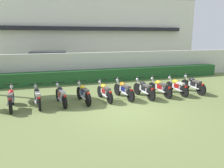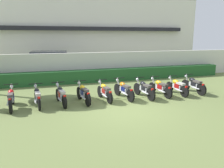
% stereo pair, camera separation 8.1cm
% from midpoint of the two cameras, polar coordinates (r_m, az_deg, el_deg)
% --- Properties ---
extents(ground, '(60.00, 60.00, 0.00)m').
position_cam_midpoint_polar(ground, '(9.21, 3.92, -6.91)').
color(ground, olive).
extents(building, '(25.65, 6.50, 7.06)m').
position_cam_midpoint_polar(building, '(24.19, -9.95, 13.37)').
color(building, silver).
rests_on(building, ground).
extents(compound_wall, '(24.37, 0.30, 1.93)m').
position_cam_midpoint_polar(compound_wall, '(15.41, -5.21, 4.59)').
color(compound_wall, silver).
rests_on(compound_wall, ground).
extents(hedge_row, '(19.50, 0.70, 0.83)m').
position_cam_midpoint_polar(hedge_row, '(14.82, -4.61, 2.14)').
color(hedge_row, '#235628').
rests_on(hedge_row, ground).
extents(parked_car, '(4.65, 2.41, 1.89)m').
position_cam_midpoint_polar(parked_car, '(18.10, -15.32, 5.27)').
color(parked_car, silver).
rests_on(parked_car, ground).
extents(motorcycle_in_row_0, '(0.60, 1.97, 0.98)m').
position_cam_midpoint_polar(motorcycle_in_row_0, '(10.23, -24.57, -3.39)').
color(motorcycle_in_row_0, black).
rests_on(motorcycle_in_row_0, ground).
extents(motorcycle_in_row_1, '(0.60, 1.82, 0.95)m').
position_cam_midpoint_polar(motorcycle_in_row_1, '(10.15, -18.67, -3.12)').
color(motorcycle_in_row_1, black).
rests_on(motorcycle_in_row_1, ground).
extents(motorcycle_in_row_2, '(0.60, 1.87, 0.95)m').
position_cam_midpoint_polar(motorcycle_in_row_2, '(10.13, -12.96, -2.78)').
color(motorcycle_in_row_2, black).
rests_on(motorcycle_in_row_2, ground).
extents(motorcycle_in_row_3, '(0.60, 1.85, 0.97)m').
position_cam_midpoint_polar(motorcycle_in_row_3, '(10.22, -7.26, -2.36)').
color(motorcycle_in_row_3, black).
rests_on(motorcycle_in_row_3, ground).
extents(motorcycle_in_row_4, '(0.60, 1.78, 0.94)m').
position_cam_midpoint_polar(motorcycle_in_row_4, '(10.51, -1.73, -1.94)').
color(motorcycle_in_row_4, black).
rests_on(motorcycle_in_row_4, ground).
extents(motorcycle_in_row_5, '(0.60, 1.95, 0.97)m').
position_cam_midpoint_polar(motorcycle_in_row_5, '(10.82, 3.29, -1.47)').
color(motorcycle_in_row_5, black).
rests_on(motorcycle_in_row_5, ground).
extents(motorcycle_in_row_6, '(0.60, 1.90, 0.97)m').
position_cam_midpoint_polar(motorcycle_in_row_6, '(11.08, 8.54, -1.25)').
color(motorcycle_in_row_6, black).
rests_on(motorcycle_in_row_6, ground).
extents(motorcycle_in_row_7, '(0.60, 1.88, 0.94)m').
position_cam_midpoint_polar(motorcycle_in_row_7, '(11.62, 12.58, -0.85)').
color(motorcycle_in_row_7, black).
rests_on(motorcycle_in_row_7, ground).
extents(motorcycle_in_row_8, '(0.60, 1.81, 0.94)m').
position_cam_midpoint_polar(motorcycle_in_row_8, '(12.07, 16.77, -0.60)').
color(motorcycle_in_row_8, black).
rests_on(motorcycle_in_row_8, ground).
extents(motorcycle_in_row_9, '(0.60, 1.85, 0.97)m').
position_cam_midpoint_polar(motorcycle_in_row_9, '(12.70, 20.64, -0.16)').
color(motorcycle_in_row_9, black).
rests_on(motorcycle_in_row_9, ground).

